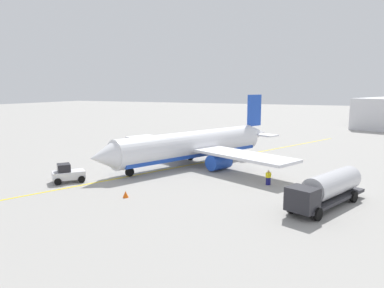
{
  "coord_description": "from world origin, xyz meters",
  "views": [
    {
      "loc": [
        46.32,
        21.18,
        10.91
      ],
      "look_at": [
        0.0,
        0.0,
        3.0
      ],
      "focal_mm": 33.75,
      "sensor_mm": 36.0,
      "label": 1
    }
  ],
  "objects": [
    {
      "name": "ground_plane",
      "position": [
        0.0,
        0.0,
        0.0
      ],
      "size": [
        400.0,
        400.0,
        0.0
      ],
      "primitive_type": "plane",
      "color": "#9E9B96"
    },
    {
      "name": "airplane",
      "position": [
        -0.44,
        0.19,
        2.74
      ],
      "size": [
        31.42,
        30.84,
        9.84
      ],
      "color": "white",
      "rests_on": "ground"
    },
    {
      "name": "fuel_tanker",
      "position": [
        11.73,
        19.11,
        1.73
      ],
      "size": [
        11.14,
        6.42,
        3.15
      ],
      "color": "#2D2D33",
      "rests_on": "ground"
    },
    {
      "name": "pushback_tug",
      "position": [
        14.95,
        -9.2,
        1.01
      ],
      "size": [
        4.08,
        3.95,
        2.2
      ],
      "color": "silver",
      "rests_on": "ground"
    },
    {
      "name": "refueling_worker",
      "position": [
        6.44,
        12.49,
        0.82
      ],
      "size": [
        0.63,
        0.58,
        1.71
      ],
      "color": "navy",
      "rests_on": "ground"
    },
    {
      "name": "safety_cone_nose",
      "position": [
        17.19,
        0.49,
        0.34
      ],
      "size": [
        0.6,
        0.6,
        0.67
      ],
      "primitive_type": "cone",
      "color": "#F2590F",
      "rests_on": "ground"
    },
    {
      "name": "taxi_line_marking",
      "position": [
        0.0,
        0.0,
        0.01
      ],
      "size": [
        75.08,
        33.06,
        0.01
      ],
      "primitive_type": "cube",
      "rotation": [
        0.0,
        0.0,
        -0.41
      ],
      "color": "yellow",
      "rests_on": "ground"
    }
  ]
}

